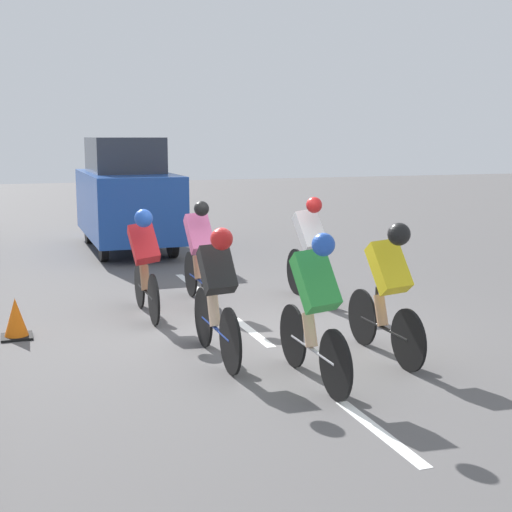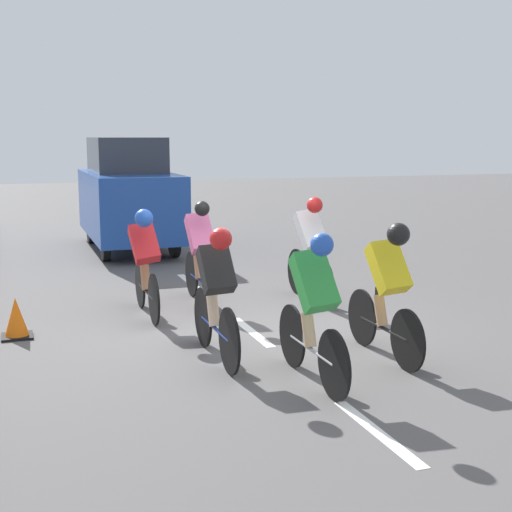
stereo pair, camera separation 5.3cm
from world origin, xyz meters
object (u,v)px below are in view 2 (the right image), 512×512
(cyclist_yellow, at_px, (388,286))
(cyclist_black, at_px, (216,291))
(support_car, at_px, (128,195))
(cyclist_pink, at_px, (200,251))
(cyclist_red, at_px, (145,259))
(cyclist_white, at_px, (310,247))
(cyclist_green, at_px, (314,305))
(traffic_cone, at_px, (16,318))

(cyclist_yellow, bearing_deg, cyclist_black, -17.05)
(cyclist_yellow, xyz_separation_m, support_car, (1.39, -8.51, 0.35))
(cyclist_yellow, bearing_deg, cyclist_pink, -68.32)
(cyclist_red, xyz_separation_m, cyclist_white, (-2.42, -0.10, 0.03))
(cyclist_black, bearing_deg, cyclist_white, -132.54)
(cyclist_white, bearing_deg, cyclist_green, 67.14)
(cyclist_green, height_order, traffic_cone, cyclist_green)
(support_car, distance_m, traffic_cone, 6.80)
(cyclist_pink, height_order, support_car, support_car)
(cyclist_pink, bearing_deg, traffic_cone, 20.13)
(cyclist_green, distance_m, cyclist_white, 3.51)
(cyclist_red, bearing_deg, cyclist_black, 99.86)
(cyclist_white, bearing_deg, traffic_cone, 7.79)
(cyclist_yellow, relative_size, support_car, 0.41)
(support_car, relative_size, traffic_cone, 8.17)
(cyclist_red, distance_m, support_car, 5.91)
(cyclist_yellow, distance_m, cyclist_white, 2.78)
(cyclist_red, distance_m, traffic_cone, 1.80)
(cyclist_pink, bearing_deg, cyclist_red, 28.42)
(cyclist_white, relative_size, support_car, 0.41)
(cyclist_black, distance_m, cyclist_white, 3.03)
(cyclist_red, bearing_deg, support_car, -97.04)
(cyclist_green, height_order, support_car, support_car)
(cyclist_red, bearing_deg, traffic_cone, 15.35)
(cyclist_black, xyz_separation_m, cyclist_yellow, (-1.74, 0.54, 0.03))
(cyclist_black, xyz_separation_m, cyclist_green, (-0.68, 1.00, 0.02))
(cyclist_yellow, distance_m, traffic_cone, 4.40)
(cyclist_red, height_order, support_car, support_car)
(cyclist_black, relative_size, cyclist_pink, 1.03)
(cyclist_black, xyz_separation_m, support_car, (-0.35, -7.98, 0.39))
(cyclist_green, xyz_separation_m, traffic_cone, (2.70, -2.68, -0.56))
(support_car, bearing_deg, cyclist_green, 92.10)
(cyclist_yellow, bearing_deg, cyclist_red, -51.54)
(cyclist_green, bearing_deg, cyclist_yellow, -156.18)
(cyclist_green, relative_size, traffic_cone, 3.44)
(cyclist_pink, relative_size, cyclist_red, 1.01)
(cyclist_black, distance_m, cyclist_red, 2.16)
(cyclist_pink, distance_m, cyclist_white, 1.59)
(cyclist_red, relative_size, cyclist_white, 1.01)
(cyclist_black, height_order, cyclist_white, cyclist_white)
(cyclist_yellow, height_order, cyclist_red, cyclist_yellow)
(cyclist_green, xyz_separation_m, cyclist_white, (-1.36, -3.23, 0.01))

